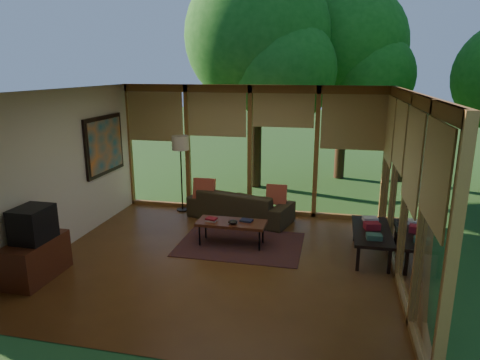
% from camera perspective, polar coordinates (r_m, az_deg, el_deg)
% --- Properties ---
extents(floor, '(5.50, 5.50, 0.00)m').
position_cam_1_polar(floor, '(7.07, -2.77, -10.61)').
color(floor, brown).
rests_on(floor, ground).
extents(ceiling, '(5.50, 5.50, 0.00)m').
position_cam_1_polar(ceiling, '(6.41, -3.07, 11.80)').
color(ceiling, silver).
rests_on(ceiling, ground).
extents(wall_left, '(0.04, 5.00, 2.70)m').
position_cam_1_polar(wall_left, '(7.79, -22.81, 1.14)').
color(wall_left, silver).
rests_on(wall_left, ground).
extents(wall_front, '(5.50, 0.04, 2.70)m').
position_cam_1_polar(wall_front, '(4.37, -11.72, -8.03)').
color(wall_front, silver).
rests_on(wall_front, ground).
extents(window_wall_back, '(5.50, 0.12, 2.70)m').
position_cam_1_polar(window_wall_back, '(8.99, 1.33, 3.95)').
color(window_wall_back, olive).
rests_on(window_wall_back, ground).
extents(window_wall_right, '(0.12, 5.00, 2.70)m').
position_cam_1_polar(window_wall_right, '(6.47, 21.30, -1.30)').
color(window_wall_right, olive).
rests_on(window_wall_right, ground).
extents(tree_nw, '(3.57, 3.57, 5.57)m').
position_cam_1_polar(tree_nw, '(11.01, 2.32, 18.56)').
color(tree_nw, '#3C2816').
rests_on(tree_nw, ground).
extents(tree_ne, '(3.21, 3.21, 5.21)m').
position_cam_1_polar(tree_ne, '(12.28, 13.98, 16.91)').
color(tree_ne, '#3C2816').
rests_on(tree_ne, ground).
extents(rug, '(2.15, 1.52, 0.01)m').
position_cam_1_polar(rug, '(7.65, 0.07, -8.53)').
color(rug, maroon).
rests_on(rug, floor).
extents(sofa, '(2.25, 1.34, 0.62)m').
position_cam_1_polar(sofa, '(8.79, 0.03, -3.30)').
color(sofa, '#372E1B').
rests_on(sofa, floor).
extents(pillow_left, '(0.44, 0.24, 0.46)m').
position_cam_1_polar(pillow_left, '(8.84, -4.79, -1.26)').
color(pillow_left, maroon).
rests_on(pillow_left, sofa).
extents(pillow_right, '(0.40, 0.21, 0.42)m').
position_cam_1_polar(pillow_right, '(8.54, 4.88, -1.99)').
color(pillow_right, maroon).
rests_on(pillow_right, sofa).
extents(ct_book_lower, '(0.19, 0.15, 0.03)m').
position_cam_1_polar(ct_book_lower, '(7.53, -3.84, -5.40)').
color(ct_book_lower, beige).
rests_on(ct_book_lower, coffee_table).
extents(ct_book_upper, '(0.21, 0.17, 0.03)m').
position_cam_1_polar(ct_book_upper, '(7.52, -3.84, -5.17)').
color(ct_book_upper, maroon).
rests_on(ct_book_upper, coffee_table).
extents(ct_book_side, '(0.23, 0.18, 0.03)m').
position_cam_1_polar(ct_book_side, '(7.51, 0.86, -5.41)').
color(ct_book_side, '#161A31').
rests_on(ct_book_side, coffee_table).
extents(ct_bowl, '(0.16, 0.16, 0.07)m').
position_cam_1_polar(ct_bowl, '(7.38, -0.95, -5.61)').
color(ct_bowl, black).
rests_on(ct_bowl, coffee_table).
extents(media_cabinet, '(0.50, 1.00, 0.60)m').
position_cam_1_polar(media_cabinet, '(7.06, -25.54, -9.50)').
color(media_cabinet, '#5A2918').
rests_on(media_cabinet, floor).
extents(television, '(0.45, 0.55, 0.50)m').
position_cam_1_polar(television, '(6.85, -25.91, -5.30)').
color(television, black).
rests_on(television, media_cabinet).
extents(console_book_a, '(0.24, 0.18, 0.08)m').
position_cam_1_polar(console_book_a, '(6.98, 17.44, -7.23)').
color(console_book_a, '#355D4C').
rests_on(console_book_a, side_console).
extents(console_book_b, '(0.28, 0.23, 0.11)m').
position_cam_1_polar(console_book_b, '(7.39, 17.18, -5.85)').
color(console_book_b, maroon).
rests_on(console_book_b, side_console).
extents(console_book_c, '(0.28, 0.22, 0.07)m').
position_cam_1_polar(console_book_c, '(7.77, 16.96, -4.99)').
color(console_book_c, beige).
rests_on(console_book_c, side_console).
extents(floor_lamp, '(0.36, 0.36, 1.65)m').
position_cam_1_polar(floor_lamp, '(9.15, -7.95, 4.36)').
color(floor_lamp, black).
rests_on(floor_lamp, floor).
extents(coffee_table, '(1.20, 0.50, 0.43)m').
position_cam_1_polar(coffee_table, '(7.51, -1.14, -5.83)').
color(coffee_table, '#5A2918').
rests_on(coffee_table, floor).
extents(side_console, '(0.60, 1.40, 0.46)m').
position_cam_1_polar(side_console, '(7.38, 17.15, -6.72)').
color(side_console, black).
rests_on(side_console, floor).
extents(wall_painting, '(0.06, 1.35, 1.15)m').
position_cam_1_polar(wall_painting, '(8.89, -17.60, 4.46)').
color(wall_painting, black).
rests_on(wall_painting, wall_left).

